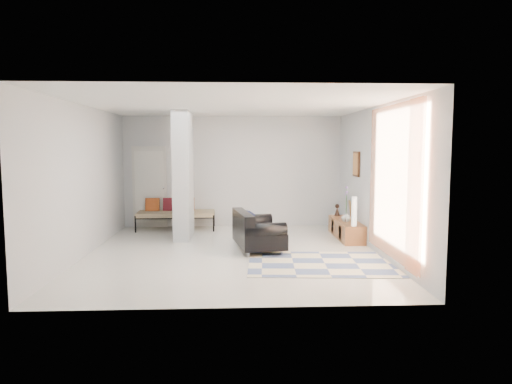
{
  "coord_description": "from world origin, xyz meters",
  "views": [
    {
      "loc": [
        0.04,
        -8.59,
        2.03
      ],
      "look_at": [
        0.47,
        0.6,
        1.11
      ],
      "focal_mm": 32.0,
      "sensor_mm": 36.0,
      "label": 1
    }
  ],
  "objects": [
    {
      "name": "bronze_figurine",
      "position": [
        2.47,
        2.02,
        0.54
      ],
      "size": [
        0.15,
        0.15,
        0.27
      ],
      "primitive_type": null,
      "rotation": [
        0.0,
        0.0,
        -0.08
      ],
      "color": "#321E16",
      "rests_on": "media_console"
    },
    {
      "name": "cylinder_lamp",
      "position": [
        2.5,
        0.6,
        0.7
      ],
      "size": [
        0.11,
        0.11,
        0.6
      ],
      "primitive_type": "cylinder",
      "color": "white",
      "rests_on": "media_console"
    },
    {
      "name": "area_rug",
      "position": [
        1.6,
        -0.9,
        0.01
      ],
      "size": [
        2.75,
        1.93,
        0.01
      ],
      "primitive_type": "cube",
      "rotation": [
        0.0,
        0.0,
        -0.07
      ],
      "color": "beige",
      "rests_on": "floor"
    },
    {
      "name": "curtain",
      "position": [
        2.67,
        -1.15,
        1.45
      ],
      "size": [
        0.0,
        2.55,
        2.55
      ],
      "primitive_type": "plane",
      "rotation": [
        1.57,
        0.0,
        1.57
      ],
      "color": "#FF7F43",
      "rests_on": "wall_right"
    },
    {
      "name": "floor",
      "position": [
        0.0,
        0.0,
        0.0
      ],
      "size": [
        6.0,
        6.0,
        0.0
      ],
      "primitive_type": "plane",
      "color": "silver",
      "rests_on": "ground"
    },
    {
      "name": "wall_front",
      "position": [
        0.0,
        -3.0,
        1.4
      ],
      "size": [
        6.0,
        0.0,
        6.0
      ],
      "primitive_type": "plane",
      "rotation": [
        -1.57,
        0.0,
        0.0
      ],
      "color": "#BABDBF",
      "rests_on": "ground"
    },
    {
      "name": "ceiling",
      "position": [
        0.0,
        0.0,
        2.8
      ],
      "size": [
        6.0,
        6.0,
        0.0
      ],
      "primitive_type": "plane",
      "rotation": [
        3.14,
        0.0,
        0.0
      ],
      "color": "white",
      "rests_on": "wall_back"
    },
    {
      "name": "wall_art",
      "position": [
        2.72,
        1.33,
        1.65
      ],
      "size": [
        0.04,
        0.45,
        0.55
      ],
      "primitive_type": "cube",
      "color": "#3A1E0F",
      "rests_on": "wall_right"
    },
    {
      "name": "hallway_door",
      "position": [
        -2.1,
        2.96,
        1.02
      ],
      "size": [
        0.85,
        0.06,
        2.04
      ],
      "primitive_type": "cube",
      "color": "beige",
      "rests_on": "floor"
    },
    {
      "name": "vase",
      "position": [
        2.47,
        1.14,
        0.5
      ],
      "size": [
        0.22,
        0.22,
        0.21
      ],
      "primitive_type": "imported",
      "rotation": [
        0.0,
        0.0,
        -0.14
      ],
      "color": "silver",
      "rests_on": "media_console"
    },
    {
      "name": "partition_column",
      "position": [
        -1.1,
        1.6,
        1.4
      ],
      "size": [
        0.35,
        1.2,
        2.8
      ],
      "primitive_type": "cube",
      "color": "#AAAEB1",
      "rests_on": "floor"
    },
    {
      "name": "wall_back",
      "position": [
        0.0,
        3.0,
        1.4
      ],
      "size": [
        6.0,
        0.0,
        6.0
      ],
      "primitive_type": "plane",
      "rotation": [
        1.57,
        0.0,
        0.0
      ],
      "color": "#BABDBF",
      "rests_on": "ground"
    },
    {
      "name": "wall_left",
      "position": [
        -2.75,
        0.0,
        1.4
      ],
      "size": [
        0.0,
        6.0,
        6.0
      ],
      "primitive_type": "plane",
      "rotation": [
        1.57,
        0.0,
        1.57
      ],
      "color": "#BABDBF",
      "rests_on": "ground"
    },
    {
      "name": "daybed",
      "position": [
        -1.43,
        2.62,
        0.41
      ],
      "size": [
        1.9,
        0.85,
        0.77
      ],
      "rotation": [
        0.0,
        0.0,
        0.03
      ],
      "color": "black",
      "rests_on": "floor"
    },
    {
      "name": "wall_right",
      "position": [
        2.75,
        0.0,
        1.4
      ],
      "size": [
        0.0,
        6.0,
        6.0
      ],
      "primitive_type": "plane",
      "rotation": [
        1.57,
        0.0,
        -1.57
      ],
      "color": "#BABDBF",
      "rests_on": "ground"
    },
    {
      "name": "loveseat",
      "position": [
        0.46,
        0.28,
        0.36
      ],
      "size": [
        1.05,
        1.53,
        0.76
      ],
      "rotation": [
        0.0,
        0.0,
        0.17
      ],
      "color": "silver",
      "rests_on": "floor"
    },
    {
      "name": "media_console",
      "position": [
        2.52,
        1.33,
        0.21
      ],
      "size": [
        0.45,
        1.68,
        0.8
      ],
      "color": "brown",
      "rests_on": "floor"
    }
  ]
}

